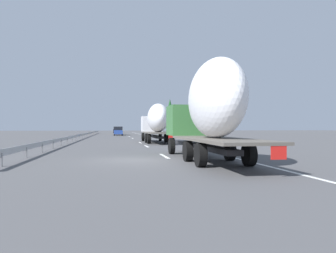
{
  "coord_description": "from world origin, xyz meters",
  "views": [
    {
      "loc": [
        -17.02,
        1.2,
        1.69
      ],
      "look_at": [
        12.98,
        -3.88,
        1.8
      ],
      "focal_mm": 34.68,
      "sensor_mm": 36.0,
      "label": 1
    }
  ],
  "objects_px": {
    "truck_lead": "(156,121)",
    "road_sign": "(155,126)",
    "car_yellow_coupe": "(119,131)",
    "car_blue_sedan": "(118,131)",
    "truck_trailing": "(209,108)",
    "car_black_suv": "(116,130)"
  },
  "relations": [
    {
      "from": "car_blue_sedan",
      "to": "car_black_suv",
      "type": "relative_size",
      "value": 0.96
    },
    {
      "from": "car_blue_sedan",
      "to": "road_sign",
      "type": "height_order",
      "value": "road_sign"
    },
    {
      "from": "truck_lead",
      "to": "car_blue_sedan",
      "type": "height_order",
      "value": "truck_lead"
    },
    {
      "from": "car_black_suv",
      "to": "road_sign",
      "type": "xyz_separation_m",
      "value": [
        -42.86,
        -6.94,
        1.06
      ]
    },
    {
      "from": "car_blue_sedan",
      "to": "car_black_suv",
      "type": "xyz_separation_m",
      "value": [
        34.32,
        0.1,
        0.03
      ]
    },
    {
      "from": "car_yellow_coupe",
      "to": "road_sign",
      "type": "relative_size",
      "value": 1.49
    },
    {
      "from": "truck_lead",
      "to": "car_blue_sedan",
      "type": "relative_size",
      "value": 3.08
    },
    {
      "from": "car_blue_sedan",
      "to": "car_black_suv",
      "type": "distance_m",
      "value": 34.32
    },
    {
      "from": "truck_trailing",
      "to": "car_yellow_coupe",
      "type": "relative_size",
      "value": 2.92
    },
    {
      "from": "car_black_suv",
      "to": "car_yellow_coupe",
      "type": "xyz_separation_m",
      "value": [
        -23.86,
        -0.45,
        -0.02
      ]
    },
    {
      "from": "road_sign",
      "to": "car_blue_sedan",
      "type": "bearing_deg",
      "value": 38.68
    },
    {
      "from": "truck_lead",
      "to": "car_black_suv",
      "type": "relative_size",
      "value": 2.94
    },
    {
      "from": "car_black_suv",
      "to": "road_sign",
      "type": "relative_size",
      "value": 1.47
    },
    {
      "from": "car_yellow_coupe",
      "to": "truck_trailing",
      "type": "bearing_deg",
      "value": -176.98
    },
    {
      "from": "truck_lead",
      "to": "road_sign",
      "type": "bearing_deg",
      "value": -7.06
    },
    {
      "from": "truck_trailing",
      "to": "car_yellow_coupe",
      "type": "xyz_separation_m",
      "value": [
        64.32,
        3.39,
        -1.74
      ]
    },
    {
      "from": "truck_lead",
      "to": "car_blue_sedan",
      "type": "distance_m",
      "value": 33.79
    },
    {
      "from": "truck_trailing",
      "to": "car_black_suv",
      "type": "xyz_separation_m",
      "value": [
        88.19,
        3.84,
        -1.72
      ]
    },
    {
      "from": "car_yellow_coupe",
      "to": "truck_lead",
      "type": "bearing_deg",
      "value": -175.6
    },
    {
      "from": "truck_lead",
      "to": "car_yellow_coupe",
      "type": "xyz_separation_m",
      "value": [
        44.01,
        3.39,
        -1.46
      ]
    },
    {
      "from": "truck_trailing",
      "to": "road_sign",
      "type": "distance_m",
      "value": 45.44
    },
    {
      "from": "car_yellow_coupe",
      "to": "car_blue_sedan",
      "type": "bearing_deg",
      "value": 178.11
    }
  ]
}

